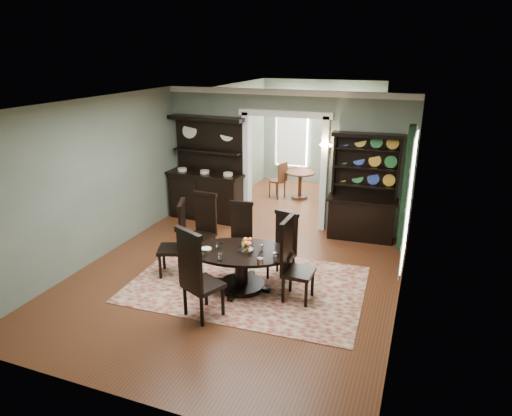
{
  "coord_description": "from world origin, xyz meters",
  "views": [
    {
      "loc": [
        2.89,
        -6.42,
        3.8
      ],
      "look_at": [
        0.23,
        0.6,
        1.18
      ],
      "focal_mm": 32.0,
      "sensor_mm": 36.0,
      "label": 1
    }
  ],
  "objects_px": {
    "parlor_table": "(300,181)",
    "sideboard": "(207,184)",
    "dining_table": "(241,262)",
    "welsh_dresser": "(363,202)"
  },
  "relations": [
    {
      "from": "dining_table",
      "to": "welsh_dresser",
      "type": "relative_size",
      "value": 0.87
    },
    {
      "from": "sideboard",
      "to": "welsh_dresser",
      "type": "xyz_separation_m",
      "value": [
        3.58,
        0.04,
        -0.03
      ]
    },
    {
      "from": "parlor_table",
      "to": "sideboard",
      "type": "bearing_deg",
      "value": -126.44
    },
    {
      "from": "parlor_table",
      "to": "welsh_dresser",
      "type": "bearing_deg",
      "value": -48.34
    },
    {
      "from": "dining_table",
      "to": "parlor_table",
      "type": "distance_m",
      "value": 5.1
    },
    {
      "from": "dining_table",
      "to": "sideboard",
      "type": "relative_size",
      "value": 0.81
    },
    {
      "from": "dining_table",
      "to": "welsh_dresser",
      "type": "distance_m",
      "value": 3.3
    },
    {
      "from": "dining_table",
      "to": "parlor_table",
      "type": "height_order",
      "value": "parlor_table"
    },
    {
      "from": "dining_table",
      "to": "welsh_dresser",
      "type": "xyz_separation_m",
      "value": [
        1.53,
        2.9,
        0.33
      ]
    },
    {
      "from": "dining_table",
      "to": "welsh_dresser",
      "type": "bearing_deg",
      "value": 48.93
    }
  ]
}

